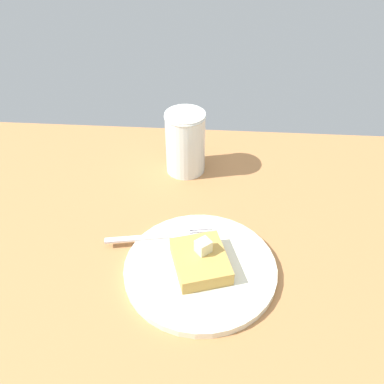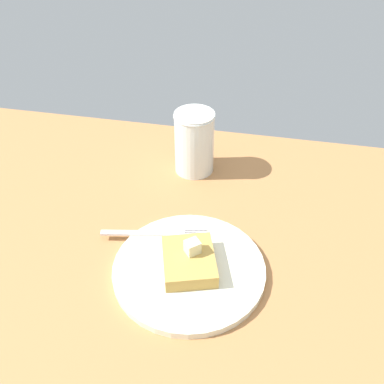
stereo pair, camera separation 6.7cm
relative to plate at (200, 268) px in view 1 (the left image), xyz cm
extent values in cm
cube|color=#A97243|center=(-7.80, -11.11, -1.56)|extent=(99.91, 99.91, 1.86)
cylinder|color=silver|center=(0.00, 0.00, -0.07)|extent=(21.50, 21.50, 1.12)
torus|color=#2E3038|center=(0.00, 0.00, 0.09)|extent=(21.50, 21.50, 0.80)
cube|color=#C09545|center=(0.00, 0.00, 1.59)|extent=(9.33, 10.26, 2.19)
cube|color=beige|center=(0.31, 0.84, 3.64)|extent=(2.59, 2.57, 1.92)
cube|color=silver|center=(-9.57, 4.63, 0.67)|extent=(10.00, 2.72, 0.36)
cube|color=silver|center=(-3.28, 5.80, 0.67)|extent=(3.16, 2.68, 0.36)
cube|color=silver|center=(-0.48, 7.17, 0.67)|extent=(3.20, 0.90, 0.36)
cube|color=silver|center=(-0.38, 6.62, 0.67)|extent=(3.20, 0.90, 0.36)
cube|color=silver|center=(-0.28, 6.08, 0.67)|extent=(3.20, 0.90, 0.36)
cube|color=silver|center=(-0.18, 5.54, 0.67)|extent=(3.20, 0.90, 0.36)
cylinder|color=#421D07|center=(-4.13, 24.45, 3.08)|extent=(6.49, 6.49, 7.42)
cylinder|color=silver|center=(-4.13, 24.45, 5.18)|extent=(7.06, 7.06, 11.61)
torus|color=silver|center=(-4.13, 24.45, 10.53)|extent=(7.27, 7.27, 0.50)
camera|label=1|loc=(1.71, -39.87, 46.44)|focal=40.00mm
camera|label=2|loc=(8.38, -38.95, 46.44)|focal=40.00mm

